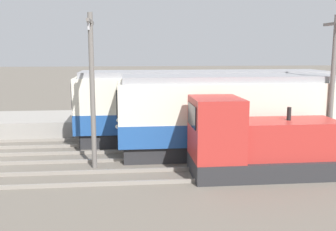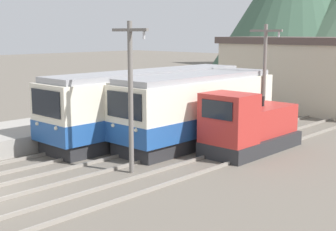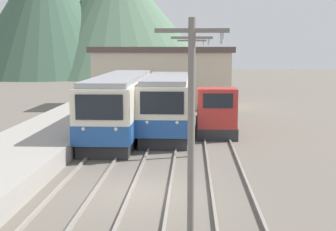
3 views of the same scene
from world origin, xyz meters
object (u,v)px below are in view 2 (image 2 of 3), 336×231
shunting_locomotive (248,127)px  catenary_mast_far (264,75)px  commuter_train_center (197,111)px  catenary_mast_mid (131,91)px  commuter_train_left (151,106)px

shunting_locomotive → catenary_mast_far: 4.54m
shunting_locomotive → catenary_mast_far: catenary_mast_far is taller
commuter_train_center → catenary_mast_far: (1.51, 3.97, 1.71)m
catenary_mast_mid → catenary_mast_far: bearing=90.0°
commuter_train_left → catenary_mast_far: (4.31, 4.61, 1.68)m
commuter_train_center → shunting_locomotive: size_ratio=1.79×
commuter_train_center → shunting_locomotive: (3.00, 0.28, -0.48)m
catenary_mast_mid → catenary_mast_far: 9.94m
commuter_train_left → catenary_mast_mid: bearing=-51.0°
catenary_mast_far → commuter_train_left: bearing=-133.1°
commuter_train_center → commuter_train_left: bearing=-167.1°
commuter_train_center → catenary_mast_mid: size_ratio=1.65×
commuter_train_center → shunting_locomotive: commuter_train_center is taller
shunting_locomotive → catenary_mast_far: (-1.49, 3.69, 2.19)m
catenary_mast_mid → commuter_train_left: bearing=129.0°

